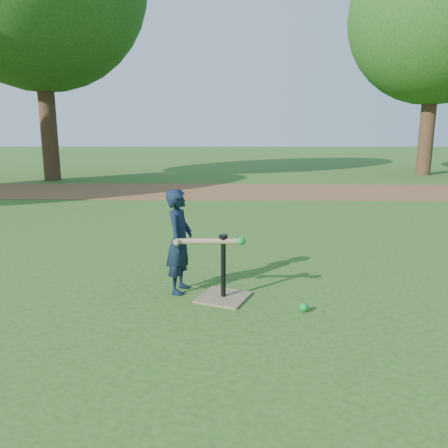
{
  "coord_description": "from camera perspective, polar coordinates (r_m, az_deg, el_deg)",
  "views": [
    {
      "loc": [
        -0.27,
        -3.74,
        1.54
      ],
      "look_at": [
        -0.36,
        0.42,
        0.65
      ],
      "focal_mm": 35.0,
      "sensor_mm": 36.0,
      "label": 1
    }
  ],
  "objects": [
    {
      "name": "ground",
      "position": [
        4.05,
        5.05,
        -10.32
      ],
      "size": [
        80.0,
        80.0,
        0.0
      ],
      "primitive_type": "plane",
      "color": "#285116",
      "rests_on": "ground"
    },
    {
      "name": "dirt_strip",
      "position": [
        11.34,
        2.56,
        4.31
      ],
      "size": [
        24.0,
        3.0,
        0.01
      ],
      "primitive_type": "cube",
      "color": "brown",
      "rests_on": "ground"
    },
    {
      "name": "child",
      "position": [
        4.2,
        -5.84,
        -2.26
      ],
      "size": [
        0.3,
        0.4,
        1.01
      ],
      "primitive_type": "imported",
      "rotation": [
        0.0,
        0.0,
        1.41
      ],
      "color": "black",
      "rests_on": "ground"
    },
    {
      "name": "wiffle_ball_ground",
      "position": [
        3.91,
        10.38,
        -10.66
      ],
      "size": [
        0.08,
        0.08,
        0.08
      ],
      "primitive_type": "sphere",
      "color": "#0C8D30",
      "rests_on": "ground"
    },
    {
      "name": "batting_tee",
      "position": [
        4.12,
        -0.09,
        -8.25
      ],
      "size": [
        0.56,
        0.56,
        0.61
      ],
      "color": "#76674B",
      "rests_on": "ground"
    },
    {
      "name": "swing_action",
      "position": [
        3.96,
        -1.44,
        -2.28
      ],
      "size": [
        0.65,
        0.1,
        0.08
      ],
      "color": "#A2825E",
      "rests_on": "ground"
    },
    {
      "name": "tree_right",
      "position": [
        17.54,
        26.14,
        23.29
      ],
      "size": [
        5.8,
        5.8,
        8.21
      ],
      "color": "#382316",
      "rests_on": "ground"
    }
  ]
}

